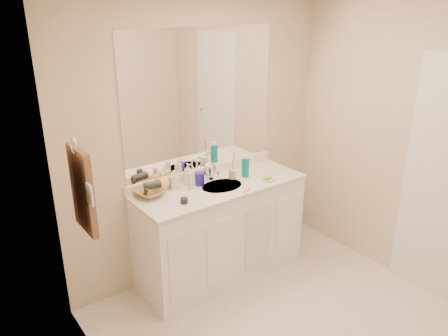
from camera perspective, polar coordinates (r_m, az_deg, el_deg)
The scene contains 27 objects.
floor at distance 3.56m, azimuth 10.09°, elevation -20.73°, with size 2.60×2.60×0.00m, color silver.
wall_back at distance 3.83m, azimuth -2.91°, elevation 3.49°, with size 2.60×0.02×2.40m, color beige.
wall_left at distance 2.21m, azimuth -12.19°, elevation -10.92°, with size 0.02×2.60×2.40m, color beige.
wall_right at distance 3.93m, azimuth 24.45°, elevation 2.03°, with size 0.02×2.60×2.40m, color beige.
vanity_cabinet at distance 3.93m, azimuth -0.44°, elevation -8.32°, with size 1.50×0.55×0.85m, color white.
countertop at distance 3.74m, azimuth -0.46°, elevation -2.43°, with size 1.52×0.57×0.03m, color silver.
backsplash at distance 3.91m, azimuth -2.72°, elevation -0.47°, with size 1.52×0.03×0.08m, color white.
sink_basin at distance 3.72m, azimuth -0.28°, elevation -2.48°, with size 0.37×0.37×0.02m, color beige.
faucet at distance 3.83m, azimuth -1.88°, elevation -0.70°, with size 0.02×0.02×0.11m, color silver.
mirror at distance 3.73m, azimuth -2.96°, elevation 8.74°, with size 1.48×0.01×1.20m, color white.
blue_mug at distance 3.72m, azimuth -3.21°, elevation -1.42°, with size 0.08×0.08×0.11m, color #231594.
tan_cup at distance 3.85m, azimuth 1.08°, elevation -0.82°, with size 0.06×0.06×0.08m, color beige.
toothbrush at distance 3.81m, azimuth 1.21°, elevation 0.73°, with size 0.01×0.01×0.20m, color #F8418A.
mouthwash_bottle at distance 3.89m, azimuth 2.80°, elevation 0.01°, with size 0.07×0.07×0.16m, color #0A717F.
soap_dish at distance 3.84m, azimuth 5.69°, elevation -1.56°, with size 0.11×0.09×0.01m, color silver.
green_soap at distance 3.83m, azimuth 5.70°, elevation -1.31°, with size 0.07×0.05×0.03m, color #85C02F.
orange_comb at distance 3.62m, azimuth 3.03°, elevation -2.95°, with size 0.11×0.02×0.00m, color orange.
dark_jar at distance 3.41m, azimuth -5.23°, elevation -4.25°, with size 0.06×0.06×0.04m, color black.
extra_white_bottle at distance 3.64m, azimuth -4.40°, elevation -1.71°, with size 0.04×0.04×0.14m, color silver.
soap_bottle_white at distance 3.73m, azimuth -4.74°, elevation -0.76°, with size 0.07×0.07×0.19m, color white.
soap_bottle_cream at distance 3.67m, azimuth -6.51°, elevation -1.48°, with size 0.07×0.07×0.15m, color beige.
soap_bottle_yellow at distance 3.65m, azimuth -8.14°, elevation -1.64°, with size 0.13×0.13×0.16m, color #F9C560.
wicker_basket at distance 3.56m, azimuth -9.57°, elevation -3.21°, with size 0.23×0.23×0.06m, color #A48342.
hair_dryer at distance 3.55m, azimuth -9.35°, elevation -2.22°, with size 0.07×0.07×0.13m, color black.
towel_ring at distance 2.75m, azimuth -19.10°, elevation 2.86°, with size 0.11×0.11×0.01m, color silver.
hand_towel at distance 2.85m, azimuth -18.02°, elevation -2.79°, with size 0.04×0.32×0.55m, color #4C3328.
switch_plate at distance 2.65m, azimuth -17.12°, elevation -3.33°, with size 0.01×0.09×0.13m, color silver.
Camera 1 is at (-2.03, -1.74, 2.35)m, focal length 35.00 mm.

